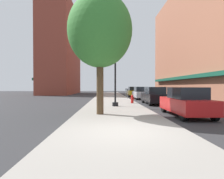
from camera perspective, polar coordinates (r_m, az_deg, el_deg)
name	(u,v)px	position (r m, az deg, el deg)	size (l,w,h in m)	color
ground_plane	(141,99)	(25.20, 8.88, -2.96)	(90.00, 90.00, 0.00)	#2D2D30
sidewalk_slab	(111,98)	(25.78, -0.32, -2.72)	(4.80, 50.00, 0.12)	gray
building_right_brick	(208,34)	(33.63, 26.99, 14.73)	(6.80, 40.00, 19.61)	#9E6047
building_far_background	(62,51)	(45.71, -15.03, 11.32)	(6.80, 18.00, 19.98)	brown
lamppost	(115,68)	(15.26, 0.99, 6.55)	(0.48, 0.48, 5.90)	black
fire_hydrant	(132,99)	(17.95, 6.14, -2.87)	(0.33, 0.26, 0.79)	red
parking_meter_near	(128,92)	(23.71, 4.75, -0.90)	(0.14, 0.09, 1.31)	slate
parking_meter_far	(126,92)	(25.72, 4.26, -0.75)	(0.14, 0.09, 1.31)	slate
tree_near	(100,31)	(11.28, -3.67, 17.26)	(3.68, 3.68, 6.91)	#4C3823
car_red	(186,102)	(11.64, 21.46, -3.57)	(1.80, 4.30, 1.66)	black
car_black	(154,96)	(18.47, 12.72, -1.88)	(1.80, 4.30, 1.66)	black
car_silver	(141,93)	(25.60, 8.70, -1.08)	(1.80, 4.30, 1.66)	black
car_yellow	(133,92)	(32.59, 6.49, -0.64)	(1.80, 4.30, 1.66)	black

